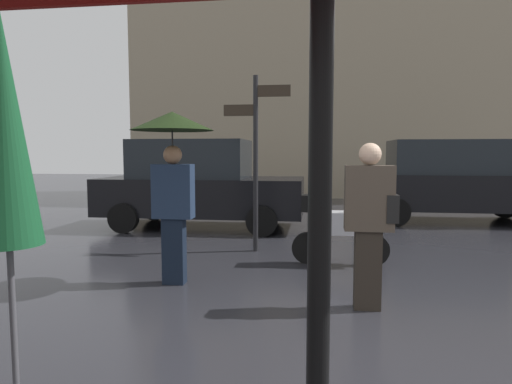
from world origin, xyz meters
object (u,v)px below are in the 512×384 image
Objects in this scene: parked_scooter at (337,226)px; parked_car_left at (199,184)px; pedestrian_with_umbrella at (173,151)px; folded_patio_umbrella_near at (4,140)px; pedestrian_with_bag at (370,216)px; street_signpost at (256,145)px; parked_car_right at (451,181)px.

parked_scooter is 0.32× the size of parked_car_left.
pedestrian_with_umbrella reaches higher than parked_car_left.
pedestrian_with_umbrella reaches higher than parked_scooter.
folded_patio_umbrella_near is 3.33m from pedestrian_with_bag.
street_signpost is (1.54, -2.14, 0.78)m from parked_car_left.
parked_car_left is 0.96× the size of parked_car_right.
parked_car_right is at bearing 131.62° from pedestrian_with_umbrella.
pedestrian_with_umbrella is 1.23× the size of pedestrian_with_bag.
pedestrian_with_umbrella is at bearing -111.18° from street_signpost.
parked_scooter is 0.49× the size of street_signpost.
pedestrian_with_umbrella is at bearing 90.95° from folded_patio_umbrella_near.
parked_scooter is 0.31× the size of parked_car_right.
parked_car_right is (2.59, 6.25, -0.01)m from pedestrian_with_bag.
parked_car_right is (4.86, 5.66, -0.67)m from pedestrian_with_umbrella.
parked_car_right is at bearing 60.80° from folded_patio_umbrella_near.
parked_car_left is at bearing 21.62° from parked_car_right.
pedestrian_with_bag is (2.27, -0.59, -0.67)m from pedestrian_with_umbrella.
parked_scooter is at bearing 64.63° from folded_patio_umbrella_near.
parked_scooter is at bearing 113.33° from pedestrian_with_umbrella.
folded_patio_umbrella_near is at bearing -133.45° from parked_scooter.
parked_scooter is 5.28m from parked_car_right.
pedestrian_with_bag is at bearing 46.84° from folded_patio_umbrella_near.
street_signpost is (-4.11, -3.72, 0.77)m from parked_car_right.
parked_car_left is 1.52× the size of street_signpost.
pedestrian_with_umbrella is 0.74× the size of street_signpost.
pedestrian_with_umbrella is at bearing 81.05° from pedestrian_with_bag.
folded_patio_umbrella_near reaches higher than pedestrian_with_bag.
pedestrian_with_bag is 1.87m from parked_scooter.
parked_car_left is (-3.06, 4.66, -0.02)m from pedestrian_with_bag.
street_signpost is at bearing 36.58° from pedestrian_with_bag.
folded_patio_umbrella_near is 7.12m from parked_car_left.
parked_scooter is at bearing 63.42° from parked_car_right.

